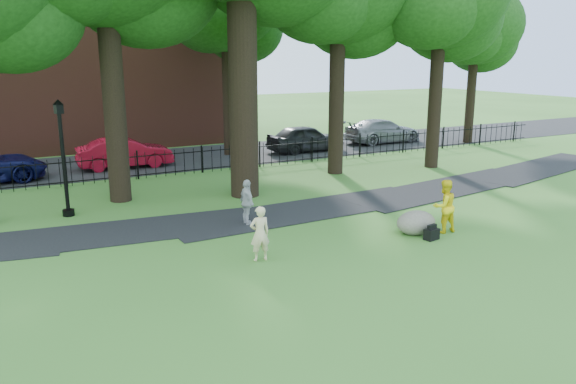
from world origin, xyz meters
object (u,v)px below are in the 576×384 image
woman (260,234)px  red_sedan (125,153)px  man (444,206)px  lamppost (63,160)px  boulder (416,221)px

woman → red_sedan: woman is taller
red_sedan → man: bearing=-154.7°
woman → man: bearing=-179.4°
man → lamppost: bearing=-33.6°
boulder → red_sedan: red_sedan is taller
woman → boulder: (5.32, -0.10, -0.37)m
woman → boulder: size_ratio=1.16×
man → lamppost: (-10.11, 7.46, 1.12)m
lamppost → red_sedan: size_ratio=0.88×
lamppost → red_sedan: bearing=47.1°
boulder → lamppost: (-9.31, 7.13, 1.57)m
woman → man: man is taller
man → red_sedan: 16.50m
woman → man: 6.13m
boulder → red_sedan: bearing=111.0°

